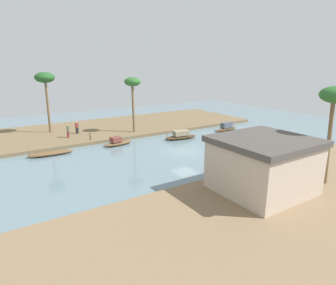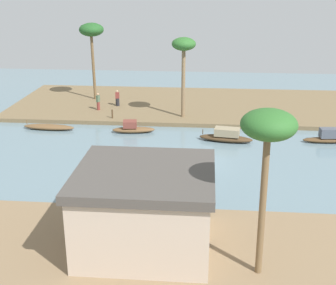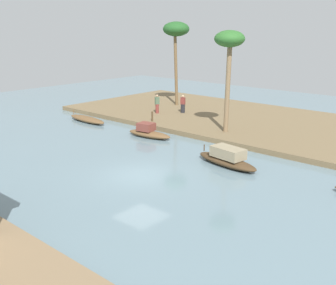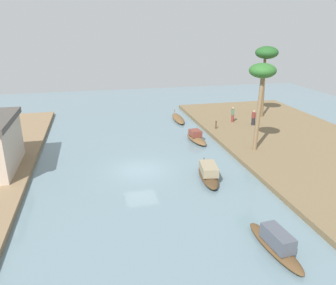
% 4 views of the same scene
% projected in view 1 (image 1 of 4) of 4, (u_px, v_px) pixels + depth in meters
% --- Properties ---
extents(river_water, '(69.20, 69.20, 0.00)m').
position_uv_depth(river_water, '(185.00, 151.00, 32.26)').
color(river_water, slate).
rests_on(river_water, ground).
extents(riverbank_left, '(38.43, 14.44, 0.38)m').
position_uv_depth(riverbank_left, '(127.00, 126.00, 44.71)').
color(riverbank_left, brown).
rests_on(riverbank_left, ground).
extents(riverbank_right, '(38.43, 14.44, 0.38)m').
position_uv_depth(riverbank_right, '(316.00, 203.00, 19.70)').
color(riverbank_right, '#846B4C').
rests_on(riverbank_right, ground).
extents(sampan_near_left_bank, '(4.41, 1.35, 1.21)m').
position_uv_depth(sampan_near_left_bank, '(226.00, 128.00, 42.15)').
color(sampan_near_left_bank, brown).
rests_on(sampan_near_left_bank, river_water).
extents(sampan_upstream_small, '(4.72, 1.33, 0.84)m').
position_uv_depth(sampan_upstream_small, '(51.00, 153.00, 30.63)').
color(sampan_upstream_small, brown).
rests_on(sampan_upstream_small, river_water).
extents(sampan_downstream_large, '(4.58, 1.93, 1.15)m').
position_uv_depth(sampan_downstream_large, '(181.00, 136.00, 37.30)').
color(sampan_downstream_large, '#47331E').
rests_on(sampan_downstream_large, river_water).
extents(sampan_open_hull, '(3.84, 1.57, 1.08)m').
position_uv_depth(sampan_open_hull, '(118.00, 142.00, 34.42)').
color(sampan_open_hull, brown).
rests_on(sampan_open_hull, river_water).
extents(person_on_near_bank, '(0.40, 0.44, 1.72)m').
position_uv_depth(person_on_near_bank, '(68.00, 131.00, 36.54)').
color(person_on_near_bank, brown).
rests_on(person_on_near_bank, riverbank_left).
extents(person_by_mooring, '(0.47, 0.47, 1.63)m').
position_uv_depth(person_by_mooring, '(77.00, 128.00, 38.82)').
color(person_by_mooring, '#232328').
rests_on(person_by_mooring, riverbank_left).
extents(mooring_post, '(0.14, 0.14, 0.84)m').
position_uv_depth(mooring_post, '(90.00, 137.00, 35.45)').
color(mooring_post, '#4C3823').
rests_on(mooring_post, riverbank_left).
extents(palm_tree_left_near, '(2.20, 2.20, 7.45)m').
position_uv_depth(palm_tree_left_near, '(133.00, 85.00, 38.26)').
color(palm_tree_left_near, '#7F6647').
rests_on(palm_tree_left_near, riverbank_left).
extents(palm_tree_left_far, '(2.55, 2.55, 8.13)m').
position_uv_depth(palm_tree_left_far, '(45.00, 79.00, 37.59)').
color(palm_tree_left_far, brown).
rests_on(palm_tree_left_far, riverbank_left).
extents(palm_tree_right_tall, '(2.32, 2.32, 7.56)m').
position_uv_depth(palm_tree_right_tall, '(336.00, 99.00, 21.01)').
color(palm_tree_right_tall, brown).
rests_on(palm_tree_right_tall, riverbank_right).
extents(riverside_building, '(6.58, 6.18, 4.01)m').
position_uv_depth(riverside_building, '(263.00, 164.00, 20.82)').
color(riverside_building, '#C6B29E').
rests_on(riverside_building, riverbank_right).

